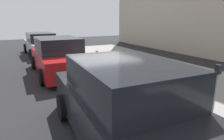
# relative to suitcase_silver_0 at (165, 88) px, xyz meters

# --- Properties ---
(ground_plane) EXTENTS (40.00, 40.00, 0.00)m
(ground_plane) POSITION_rel_suitcase_silver_0_xyz_m (3.24, 0.49, -0.47)
(ground_plane) COLOR black
(sidewalk_curb) EXTENTS (18.00, 5.00, 0.14)m
(sidewalk_curb) POSITION_rel_suitcase_silver_0_xyz_m (3.24, -2.01, -0.40)
(sidewalk_curb) COLOR gray
(sidewalk_curb) RESTS_ON ground_plane
(suitcase_silver_0) EXTENTS (0.40, 0.19, 0.93)m
(suitcase_silver_0) POSITION_rel_suitcase_silver_0_xyz_m (0.00, 0.00, 0.00)
(suitcase_silver_0) COLOR #9EA0A8
(suitcase_silver_0) RESTS_ON sidewalk_curb
(suitcase_maroon_1) EXTENTS (0.46, 0.25, 0.70)m
(suitcase_maroon_1) POSITION_rel_suitcase_silver_0_xyz_m (0.50, -0.10, -0.01)
(suitcase_maroon_1) COLOR maroon
(suitcase_maroon_1) RESTS_ON sidewalk_curb
(suitcase_navy_2) EXTENTS (0.41, 0.21, 0.79)m
(suitcase_navy_2) POSITION_rel_suitcase_silver_0_xyz_m (1.01, -0.06, 0.03)
(suitcase_navy_2) COLOR navy
(suitcase_navy_2) RESTS_ON sidewalk_curb
(suitcase_red_3) EXTENTS (0.36, 0.21, 0.74)m
(suitcase_red_3) POSITION_rel_suitcase_silver_0_xyz_m (1.47, -0.01, -0.07)
(suitcase_red_3) COLOR red
(suitcase_red_3) RESTS_ON sidewalk_curb
(suitcase_teal_4) EXTENTS (0.44, 0.29, 0.74)m
(suitcase_teal_4) POSITION_rel_suitcase_silver_0_xyz_m (1.94, -0.05, -0.07)
(suitcase_teal_4) COLOR #0F606B
(suitcase_teal_4) RESTS_ON sidewalk_curb
(suitcase_olive_5) EXTENTS (0.51, 0.24, 0.91)m
(suitcase_olive_5) POSITION_rel_suitcase_silver_0_xyz_m (2.48, -0.08, -0.03)
(suitcase_olive_5) COLOR #59601E
(suitcase_olive_5) RESTS_ON sidewalk_curb
(suitcase_black_6) EXTENTS (0.38, 0.21, 0.80)m
(suitcase_black_6) POSITION_rel_suitcase_silver_0_xyz_m (2.99, -0.08, -0.05)
(suitcase_black_6) COLOR black
(suitcase_black_6) RESTS_ON sidewalk_curb
(suitcase_silver_7) EXTENTS (0.38, 0.25, 0.76)m
(suitcase_silver_7) POSITION_rel_suitcase_silver_0_xyz_m (3.45, -0.02, -0.05)
(suitcase_silver_7) COLOR #9EA0A8
(suitcase_silver_7) RESTS_ON sidewalk_curb
(fire_hydrant) EXTENTS (0.39, 0.21, 0.74)m
(fire_hydrant) POSITION_rel_suitcase_silver_0_xyz_m (4.15, -0.04, 0.05)
(fire_hydrant) COLOR #99999E
(fire_hydrant) RESTS_ON sidewalk_curb
(bollard_post) EXTENTS (0.13, 0.13, 0.76)m
(bollard_post) POSITION_rel_suitcase_silver_0_xyz_m (4.85, 0.11, 0.05)
(bollard_post) COLOR brown
(bollard_post) RESTS_ON sidewalk_curb
(parking_meter) EXTENTS (0.12, 0.09, 1.27)m
(parking_meter) POSITION_rel_suitcase_silver_0_xyz_m (-1.35, -0.29, 0.50)
(parking_meter) COLOR slate
(parking_meter) RESTS_ON sidewalk_curb
(parked_car_charcoal_0) EXTENTS (4.72, 2.22, 1.67)m
(parked_car_charcoal_0) POSITION_rel_suitcase_silver_0_xyz_m (-1.11, 2.04, 0.31)
(parked_car_charcoal_0) COLOR black
(parked_car_charcoal_0) RESTS_ON ground_plane
(parked_car_red_1) EXTENTS (4.60, 2.11, 1.64)m
(parked_car_red_1) POSITION_rel_suitcase_silver_0_xyz_m (4.75, 2.04, 0.30)
(parked_car_red_1) COLOR #AD1619
(parked_car_red_1) RESTS_ON ground_plane
(parked_car_silver_2) EXTENTS (4.85, 2.12, 1.53)m
(parked_car_silver_2) POSITION_rel_suitcase_silver_0_xyz_m (10.41, 2.04, 0.25)
(parked_car_silver_2) COLOR #B2B5BA
(parked_car_silver_2) RESTS_ON ground_plane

